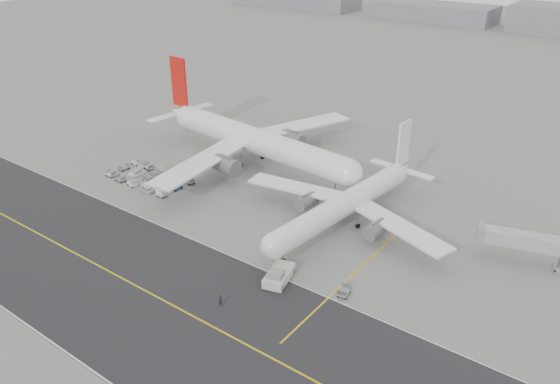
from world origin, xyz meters
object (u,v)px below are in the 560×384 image
Objects in this scene: airliner_a at (252,140)px; ground_crew_a at (220,301)px; pushback_tug at (279,275)px; jet_bridge at (524,242)px; airliner_b at (347,203)px.

airliner_a is 54.99m from ground_crew_a.
airliner_a is at bearing 125.62° from ground_crew_a.
ground_crew_a is at bearing -122.84° from pushback_tug.
jet_bridge is (30.39, 29.14, 3.02)m from pushback_tug.
ground_crew_a is at bearing -89.00° from airliner_b.
pushback_tug is at bearing 73.98° from ground_crew_a.
airliner_b reaches higher than jet_bridge.
airliner_a is 64.41m from jet_bridge.
airliner_b is at bearing -103.68° from airliner_a.
airliner_b is 33.65m from ground_crew_a.
pushback_tug is (33.71, -35.13, -5.20)m from airliner_a.
pushback_tug is 0.59× the size of jet_bridge.
airliner_a reaches higher than ground_crew_a.
airliner_a is at bearing 165.43° from airliner_b.
jet_bridge is at bearing 51.52° from ground_crew_a.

